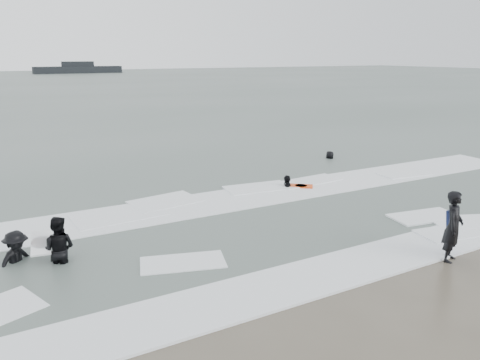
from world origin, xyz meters
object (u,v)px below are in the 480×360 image
surfer_centre (449,260)px  surfer_right_near (287,188)px  surfer_wading (60,262)px  surfer_breaker (18,264)px  vessel_horizon (78,69)px  surfer_right_far (330,159)px

surfer_centre → surfer_right_near: bearing=60.8°
surfer_centre → surfer_wading: bearing=123.4°
surfer_breaker → vessel_horizon: 131.05m
vessel_horizon → surfer_right_far: bearing=-93.8°
surfer_breaker → surfer_right_near: (10.42, 2.64, 0.00)m
surfer_right_far → vessel_horizon: 122.93m
surfer_wading → surfer_right_far: 16.00m
surfer_breaker → vessel_horizon: size_ratio=0.07×
surfer_right_near → surfer_right_far: size_ratio=1.08×
surfer_wading → surfer_right_far: (14.53, 6.68, 0.00)m
surfer_wading → surfer_centre: bearing=-178.2°
surfer_right_near → surfer_breaker: bearing=-41.5°
surfer_breaker → vessel_horizon: (23.62, 128.90, 1.22)m
surfer_wading → surfer_right_near: (9.40, 3.08, 0.00)m
surfer_centre → vessel_horizon: 134.86m
surfer_centre → surfer_right_far: bearing=36.8°
surfer_wading → surfer_right_far: bearing=-126.2°
surfer_centre → surfer_breaker: (-10.42, 5.31, 0.00)m
surfer_centre → surfer_right_far: size_ratio=1.24×
surfer_breaker → surfer_right_near: surfer_breaker is taller
surfer_right_near → vessel_horizon: 126.96m
surfer_right_far → surfer_right_near: bearing=1.6°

